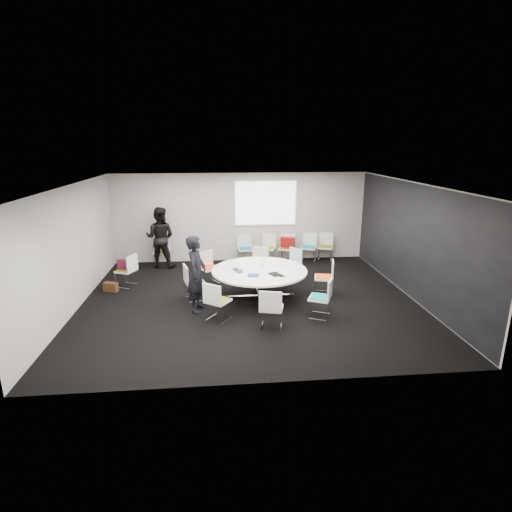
{
  "coord_description": "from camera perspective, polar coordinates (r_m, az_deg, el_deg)",
  "views": [
    {
      "loc": [
        -0.7,
        -9.04,
        3.72
      ],
      "look_at": [
        0.2,
        0.4,
        1.0
      ],
      "focal_mm": 28.0,
      "sensor_mm": 36.0,
      "label": 1
    }
  ],
  "objects": [
    {
      "name": "chair_ring_g",
      "position": [
        8.3,
        2.18,
        -8.52
      ],
      "size": [
        0.55,
        0.54,
        0.88
      ],
      "rotation": [
        0.0,
        0.0,
        6.05
      ],
      "color": "silver",
      "rests_on": "ground"
    },
    {
      "name": "projection_screen",
      "position": [
        12.73,
        1.39,
        7.55
      ],
      "size": [
        1.9,
        0.03,
        1.35
      ],
      "primitive_type": "cube",
      "color": "white",
      "rests_on": "room_shell"
    },
    {
      "name": "chair_ring_e",
      "position": [
        9.86,
        -8.78,
        -4.64
      ],
      "size": [
        0.56,
        0.57,
        0.88
      ],
      "rotation": [
        0.0,
        0.0,
        4.99
      ],
      "color": "silver",
      "rests_on": "ground"
    },
    {
      "name": "brown_bag",
      "position": [
        10.96,
        -20.03,
        -4.19
      ],
      "size": [
        0.39,
        0.27,
        0.24
      ],
      "primitive_type": "cube",
      "rotation": [
        0.0,
        0.0,
        -0.33
      ],
      "color": "#3D2613",
      "rests_on": "ground"
    },
    {
      "name": "papers_right",
      "position": [
        10.02,
        3.83,
        -1.38
      ],
      "size": [
        0.37,
        0.34,
        0.0
      ],
      "primitive_type": "cube",
      "rotation": [
        0.0,
        0.0,
        0.56
      ],
      "color": "silver",
      "rests_on": "conference_table"
    },
    {
      "name": "cup",
      "position": [
        9.94,
        0.86,
        -1.24
      ],
      "size": [
        0.08,
        0.08,
        0.09
      ],
      "primitive_type": "cylinder",
      "color": "white",
      "rests_on": "conference_table"
    },
    {
      "name": "chair_person_back",
      "position": [
        12.77,
        -13.24,
        -0.09
      ],
      "size": [
        0.52,
        0.51,
        0.88
      ],
      "rotation": [
        0.0,
        0.0,
        3.0
      ],
      "color": "silver",
      "rests_on": "ground"
    },
    {
      "name": "notebook_black",
      "position": [
        9.34,
        2.76,
        -2.62
      ],
      "size": [
        0.33,
        0.37,
        0.02
      ],
      "primitive_type": "cube",
      "rotation": [
        0.0,
        0.0,
        0.46
      ],
      "color": "black",
      "rests_on": "conference_table"
    },
    {
      "name": "laptop_lid",
      "position": [
        9.66,
        -2.56,
        -1.23
      ],
      "size": [
        0.02,
        0.3,
        0.22
      ],
      "primitive_type": "cube",
      "rotation": [
        0.0,
        0.0,
        1.56
      ],
      "color": "silver",
      "rests_on": "conference_table"
    },
    {
      "name": "chair_ring_b",
      "position": [
        11.14,
        4.95,
        -2.07
      ],
      "size": [
        0.63,
        0.63,
        0.88
      ],
      "rotation": [
        0.0,
        0.0,
        2.18
      ],
      "color": "silver",
      "rests_on": "ground"
    },
    {
      "name": "chair_ring_a",
      "position": [
        10.21,
        9.69,
        -3.96
      ],
      "size": [
        0.55,
        0.56,
        0.88
      ],
      "rotation": [
        0.0,
        0.0,
        1.31
      ],
      "color": "silver",
      "rests_on": "ground"
    },
    {
      "name": "chair_back_b",
      "position": [
        12.78,
        1.66,
        0.35
      ],
      "size": [
        0.59,
        0.59,
        0.88
      ],
      "rotation": [
        0.0,
        0.0,
        2.77
      ],
      "color": "silver",
      "rests_on": "ground"
    },
    {
      "name": "chair_ring_f",
      "position": [
        8.69,
        -5.48,
        -7.44
      ],
      "size": [
        0.64,
        0.63,
        0.88
      ],
      "rotation": [
        0.0,
        0.0,
        5.66
      ],
      "color": "silver",
      "rests_on": "ground"
    },
    {
      "name": "chair_ring_c",
      "position": [
        11.23,
        0.39,
        -1.86
      ],
      "size": [
        0.59,
        0.59,
        0.88
      ],
      "rotation": [
        0.0,
        0.0,
        2.76
      ],
      "color": "silver",
      "rests_on": "ground"
    },
    {
      "name": "chair_back_d",
      "position": [
        13.0,
        7.52,
        0.49
      ],
      "size": [
        0.6,
        0.59,
        0.88
      ],
      "rotation": [
        0.0,
        0.0,
        2.75
      ],
      "color": "silver",
      "rests_on": "ground"
    },
    {
      "name": "person_back",
      "position": [
        12.45,
        -13.54,
        2.59
      ],
      "size": [
        1.02,
        0.86,
        1.86
      ],
      "primitive_type": "imported",
      "rotation": [
        0.0,
        0.0,
        2.95
      ],
      "color": "black",
      "rests_on": "ground"
    },
    {
      "name": "chair_spare_left",
      "position": [
        11.15,
        -17.94,
        -2.81
      ],
      "size": [
        0.59,
        0.6,
        0.88
      ],
      "rotation": [
        0.0,
        0.0,
        1.17
      ],
      "color": "silver",
      "rests_on": "ground"
    },
    {
      "name": "chair_ring_h",
      "position": [
        8.91,
        9.15,
        -6.95
      ],
      "size": [
        0.6,
        0.61,
        0.88
      ],
      "rotation": [
        0.0,
        0.0,
        7.42
      ],
      "color": "silver",
      "rests_on": "ground"
    },
    {
      "name": "chair_back_c",
      "position": [
        12.83,
        4.36,
        0.38
      ],
      "size": [
        0.59,
        0.59,
        0.88
      ],
      "rotation": [
        0.0,
        0.0,
        2.77
      ],
      "color": "silver",
      "rests_on": "ground"
    },
    {
      "name": "papers_front",
      "position": [
        9.65,
        4.74,
        -2.1
      ],
      "size": [
        0.36,
        0.31,
        0.0
      ],
      "primitive_type": "cube",
      "rotation": [
        0.0,
        0.0,
        -0.4
      ],
      "color": "white",
      "rests_on": "conference_table"
    },
    {
      "name": "chair_ring_d",
      "position": [
        10.89,
        -6.66,
        -2.55
      ],
      "size": [
        0.63,
        0.62,
        0.88
      ],
      "rotation": [
        0.0,
        0.0,
        3.7
      ],
      "color": "silver",
      "rests_on": "ground"
    },
    {
      "name": "tablet_folio",
      "position": [
        9.26,
        -0.38,
        -2.75
      ],
      "size": [
        0.28,
        0.22,
        0.03
      ],
      "primitive_type": "cube",
      "rotation": [
        0.0,
        0.0,
        -0.08
      ],
      "color": "navy",
      "rests_on": "conference_table"
    },
    {
      "name": "laptop",
      "position": [
        9.63,
        -2.35,
        -2.01
      ],
      "size": [
        0.36,
        0.43,
        0.03
      ],
      "primitive_type": "imported",
      "rotation": [
        0.0,
        0.0,
        1.99
      ],
      "color": "#333338",
      "rests_on": "conference_table"
    },
    {
      "name": "maroon_bag",
      "position": [
        11.05,
        -18.16,
        -1.11
      ],
      "size": [
        0.42,
        0.19,
        0.28
      ],
      "primitive_type": "cube",
      "rotation": [
        0.0,
        0.0,
        -0.14
      ],
      "color": "#53162D",
      "rests_on": "chair_spare_left"
    },
    {
      "name": "chair_back_a",
      "position": [
        12.71,
        -1.53,
        0.27
      ],
      "size": [
        0.49,
        0.48,
        0.88
      ],
      "rotation": [
        0.0,
        0.0,
        3.22
      ],
      "color": "silver",
      "rests_on": "ground"
    },
    {
      "name": "conference_table",
      "position": [
        9.75,
        0.49,
        -2.98
      ],
      "size": [
        2.32,
        2.32,
        0.73
      ],
      "color": "silver",
      "rests_on": "ground"
    },
    {
      "name": "red_jacket",
      "position": [
        12.51,
        4.55,
        1.98
      ],
      "size": [
        0.47,
        0.31,
        0.36
      ],
      "primitive_type": "cube",
      "rotation": [
        0.17,
        0.0,
        -0.37
      ],
      "color": "maroon",
      "rests_on": "chair_back_c"
    },
    {
      "name": "phone",
      "position": [
        9.22,
        3.83,
        -2.93
      ],
      "size": [
        0.16,
        0.12,
        0.01
      ],
      "primitive_type": "cube",
      "rotation": [
        0.0,
        0.0,
        0.39
      ],
      "color": "black",
      "rests_on": "conference_table"
    },
    {
      "name": "room_shell",
      "position": [
        9.37,
        -0.41,
        1.66
      ],
      "size": [
        8.08,
        7.08,
        2.88
      ],
      "color": "black",
      "rests_on": "ground"
    },
    {
      "name": "chair_back_e",
      "position": [
        13.14,
        9.82,
        0.56
      ],
      "size": [
        0.58,
        0.57,
        0.88
      ],
      "rotation": [
        0.0,
        0.0,
        2.81
      ],
      "color": "silver",
      "rests_on": "ground"
    },
    {
      "name": "person_main",
      "position": [
        9.03,
        -8.48,
        -2.55
      ],
      "size": [
        0.55,
        0.72,
        1.75
      ],
      "primitive_type": "imported",
      "rotation": [
        0.0,
        0.0,
        1.34
      ],
      "color": "black",
      "rests_on": "ground"
    }
  ]
}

